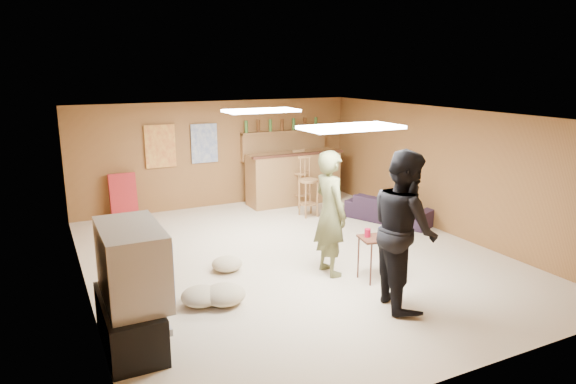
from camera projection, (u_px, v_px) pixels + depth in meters
name	position (u px, v px, depth m)	size (l,w,h in m)	color
ground	(294.00, 257.00, 7.96)	(7.00, 7.00, 0.00)	beige
ceiling	(294.00, 115.00, 7.44)	(6.00, 7.00, 0.02)	silver
wall_back	(218.00, 154.00, 10.75)	(6.00, 0.02, 2.20)	brown
wall_front	(469.00, 268.00, 4.66)	(6.00, 0.02, 2.20)	brown
wall_left	(80.00, 213.00, 6.40)	(0.02, 7.00, 2.20)	brown
wall_right	(446.00, 171.00, 9.00)	(0.02, 7.00, 2.20)	brown
tv_stand	(130.00, 322.00, 5.42)	(0.55, 1.30, 0.50)	black
dvd_box	(151.00, 326.00, 5.54)	(0.35, 0.50, 0.08)	#B2B2B7
tv_body	(132.00, 263.00, 5.30)	(0.60, 1.10, 0.80)	#B2B2B7
tv_screen	(162.00, 258.00, 5.43)	(0.02, 0.95, 0.65)	navy
bar_counter	(293.00, 178.00, 11.05)	(2.00, 0.60, 1.10)	brown
bar_lip	(299.00, 154.00, 10.70)	(2.10, 0.12, 0.05)	#3E1E14
bar_shelf	(284.00, 132.00, 11.21)	(2.00, 0.18, 0.05)	brown
bar_backing	(284.00, 145.00, 11.30)	(2.00, 0.14, 0.60)	brown
poster_left	(160.00, 146.00, 10.13)	(0.60, 0.03, 0.85)	#BF3F26
poster_right	(204.00, 143.00, 10.52)	(0.55, 0.03, 0.80)	#334C99
folding_chair_stack	(123.00, 197.00, 9.86)	(0.50, 0.14, 0.90)	#AB1F23
ceiling_panel_front	(351.00, 127.00, 6.14)	(1.20, 0.60, 0.04)	white
ceiling_panel_back	(261.00, 111.00, 8.49)	(1.20, 0.60, 0.04)	white
person_olive	(330.00, 213.00, 7.16)	(0.65, 0.43, 1.78)	brown
person_black	(404.00, 229.00, 6.18)	(0.94, 0.74, 1.94)	black
sofa	(390.00, 209.00, 9.78)	(1.65, 0.65, 0.48)	black
tray_table	(377.00, 258.00, 7.08)	(0.47, 0.38, 0.61)	#3E1E14
cup_red_near	(368.00, 233.00, 7.01)	(0.08, 0.08, 0.11)	#A90B28
cup_red_far	(387.00, 233.00, 6.98)	(0.09, 0.09, 0.12)	#A90B28
cup_blue	(381.00, 231.00, 7.11)	(0.07, 0.07, 0.10)	navy
bar_stool_left	(309.00, 185.00, 10.03)	(0.39, 0.39, 1.24)	brown
bar_stool_right	(301.00, 179.00, 10.78)	(0.37, 0.37, 1.17)	brown
cushion_near_tv	(201.00, 296.00, 6.35)	(0.50, 0.50, 0.22)	tan
cushion_mid	(227.00, 264.00, 7.43)	(0.44, 0.44, 0.20)	tan
cushion_far	(224.00, 294.00, 6.38)	(0.53, 0.53, 0.24)	tan
bottle_row	(282.00, 125.00, 11.13)	(1.76, 0.08, 0.26)	#3F7233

